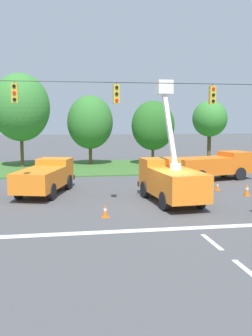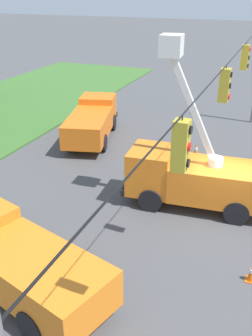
# 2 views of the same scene
# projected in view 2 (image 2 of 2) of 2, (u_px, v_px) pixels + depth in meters

# --- Properties ---
(ground_plane) EXTENTS (200.00, 200.00, 0.00)m
(ground_plane) POSITION_uv_depth(u_px,v_px,m) (220.00, 215.00, 16.27)
(ground_plane) COLOR #4C4C4F
(signal_gantry) EXTENTS (26.20, 0.33, 7.20)m
(signal_gantry) POSITION_uv_depth(u_px,v_px,m) (232.00, 108.00, 14.26)
(signal_gantry) COLOR slate
(signal_gantry) RESTS_ON ground
(utility_truck_bucket_lift) EXTENTS (2.72, 6.27, 7.00)m
(utility_truck_bucket_lift) POSITION_uv_depth(u_px,v_px,m) (195.00, 175.00, 16.42)
(utility_truck_bucket_lift) COLOR orange
(utility_truck_bucket_lift) RESTS_ON ground
(utility_truck_support_near) EXTENTS (6.85, 3.80, 2.16)m
(utility_truck_support_near) POSITION_uv_depth(u_px,v_px,m) (92.00, 120.00, 23.84)
(utility_truck_support_near) COLOR orange
(utility_truck_support_near) RESTS_ON ground
(utility_truck_support_far) EXTENTS (3.95, 6.67, 2.08)m
(utility_truck_support_far) POSITION_uv_depth(u_px,v_px,m) (16.00, 260.00, 11.84)
(utility_truck_support_far) COLOR orange
(utility_truck_support_far) RESTS_ON ground
(traffic_cone_foreground_left) EXTENTS (0.36, 0.36, 0.79)m
(traffic_cone_foreground_left) POSITION_uv_depth(u_px,v_px,m) (196.00, 150.00, 21.62)
(traffic_cone_foreground_left) COLOR orange
(traffic_cone_foreground_left) RESTS_ON ground
(traffic_cone_mid_right) EXTENTS (0.36, 0.36, 0.60)m
(traffic_cone_mid_right) POSITION_uv_depth(u_px,v_px,m) (154.00, 153.00, 21.46)
(traffic_cone_mid_right) COLOR orange
(traffic_cone_mid_right) RESTS_ON ground
(traffic_cone_near_bucket) EXTENTS (0.36, 0.36, 0.67)m
(traffic_cone_near_bucket) POSITION_uv_depth(u_px,v_px,m) (252.00, 272.00, 12.52)
(traffic_cone_near_bucket) COLOR orange
(traffic_cone_near_bucket) RESTS_ON ground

